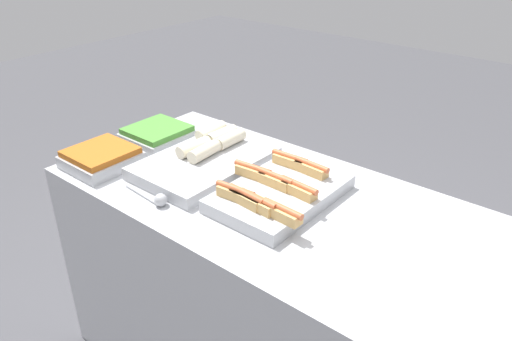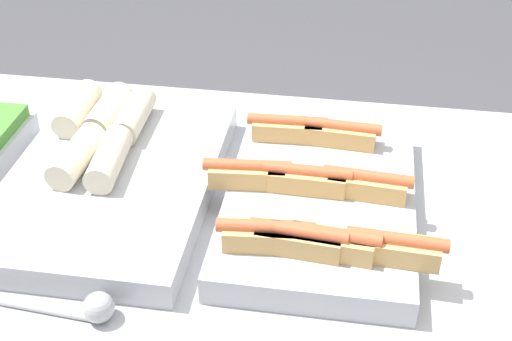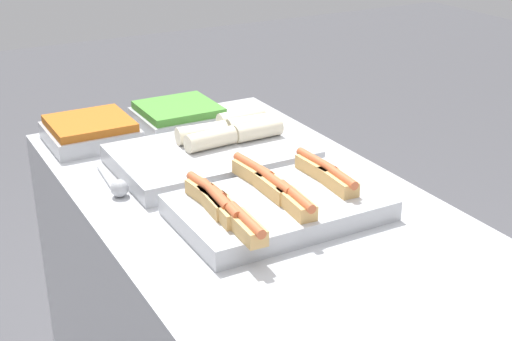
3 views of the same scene
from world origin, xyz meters
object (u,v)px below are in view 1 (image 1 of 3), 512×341
(tray_side_front, at_px, (101,158))
(serving_spoon_near, at_px, (157,199))
(tray_wraps, at_px, (207,159))
(tray_hotdogs, at_px, (279,192))
(tray_side_back, at_px, (158,135))

(tray_side_front, bearing_deg, serving_spoon_near, -7.36)
(tray_wraps, xyz_separation_m, tray_side_front, (-0.33, -0.26, 0.00))
(serving_spoon_near, bearing_deg, tray_hotdogs, 42.92)
(tray_wraps, distance_m, tray_side_back, 0.33)
(tray_hotdogs, relative_size, serving_spoon_near, 2.19)
(tray_wraps, height_order, serving_spoon_near, tray_wraps)
(tray_side_front, bearing_deg, tray_wraps, 38.60)
(tray_hotdogs, relative_size, tray_wraps, 0.93)
(tray_side_front, height_order, serving_spoon_near, tray_side_front)
(tray_wraps, distance_m, serving_spoon_near, 0.32)
(tray_hotdogs, distance_m, serving_spoon_near, 0.43)
(tray_wraps, relative_size, tray_side_back, 2.08)
(tray_wraps, distance_m, tray_side_front, 0.42)
(tray_side_back, bearing_deg, serving_spoon_near, -40.75)
(tray_wraps, height_order, tray_side_back, tray_wraps)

